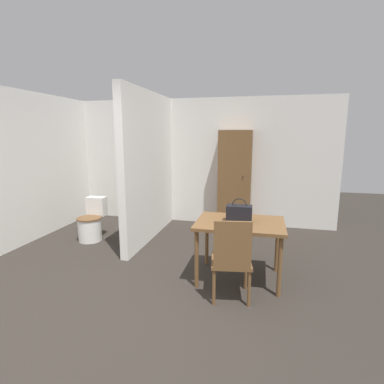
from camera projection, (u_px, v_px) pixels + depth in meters
The scene contains 9 objects.
ground_plane at pixel (93, 336), 2.70m from camera, with size 16.00×16.00×0.00m, color #2D2823.
wall_back at pixel (191, 162), 6.14m from camera, with size 5.70×0.12×2.50m.
wall_left at pixel (18, 169), 4.81m from camera, with size 0.12×4.78×2.50m.
partition_wall at pixel (150, 167), 5.14m from camera, with size 0.12×2.19×2.50m.
dining_table at pixel (240, 228), 3.67m from camera, with size 1.06×0.78×0.74m.
wooden_chair at pixel (232, 258), 3.20m from camera, with size 0.49×0.49×0.94m.
toilet at pixel (92, 223), 5.16m from camera, with size 0.41×0.56×0.71m.
handbag at pixel (239, 213), 3.64m from camera, with size 0.31×0.16×0.29m.
wooden_cabinet at pixel (235, 180), 5.75m from camera, with size 0.62×0.37×1.88m.
Camera 1 is at (1.42, -2.13, 1.79)m, focal length 28.00 mm.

